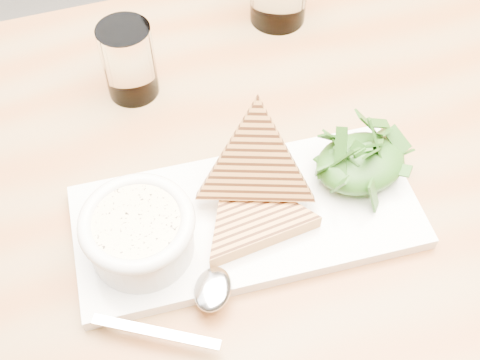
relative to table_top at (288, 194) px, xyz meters
name	(u,v)px	position (x,y,z in m)	size (l,w,h in m)	color
table_top	(288,194)	(0.00, 0.00, 0.00)	(1.17, 0.78, 0.04)	olive
table_leg_br	(431,101)	(0.53, 0.34, -0.39)	(0.06, 0.06, 0.74)	olive
platter	(247,217)	(-0.06, -0.03, 0.03)	(0.36, 0.16, 0.02)	white
soup_bowl	(140,237)	(-0.18, -0.03, 0.06)	(0.11, 0.11, 0.04)	white
soup	(137,223)	(-0.18, -0.03, 0.08)	(0.09, 0.09, 0.01)	beige
bowl_rim	(136,222)	(-0.18, -0.03, 0.08)	(0.11, 0.11, 0.01)	white
sandwich_flat	(252,216)	(-0.06, -0.04, 0.05)	(0.14, 0.14, 0.02)	#BA7C3D
sandwich_lean	(256,165)	(-0.04, -0.01, 0.08)	(0.14, 0.14, 0.08)	#BA7C3D
salad_base	(360,163)	(0.07, -0.03, 0.06)	(0.10, 0.08, 0.04)	black
arugula_pile	(362,159)	(0.07, -0.03, 0.06)	(0.11, 0.10, 0.05)	#37711E
spoon_bowl	(213,289)	(-0.13, -0.10, 0.04)	(0.04, 0.05, 0.01)	silver
spoon_handle	(156,332)	(-0.19, -0.12, 0.04)	(0.12, 0.01, 0.00)	silver
glass_near	(129,61)	(-0.12, 0.21, 0.07)	(0.06, 0.06, 0.10)	white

